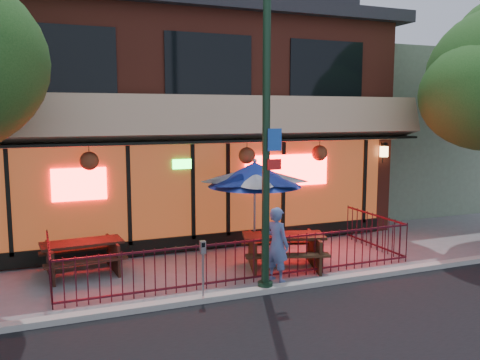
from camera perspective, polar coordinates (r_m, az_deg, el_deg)
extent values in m
plane|color=gray|center=(11.33, 1.97, -11.71)|extent=(80.00, 80.00, 0.00)
cube|color=#999993|center=(10.88, 3.07, -12.21)|extent=(80.00, 0.25, 0.12)
cube|color=maroon|center=(17.52, -7.66, 5.91)|extent=(12.00, 8.00, 6.50)
cube|color=#59230F|center=(13.82, -3.38, -1.14)|extent=(11.00, 0.06, 2.60)
cube|color=#FF0C0C|center=(14.58, 5.30, 1.08)|extent=(2.60, 0.04, 0.90)
cube|color=#FF0C0C|center=(13.02, -17.60, -0.47)|extent=(1.30, 0.04, 0.80)
cube|color=tan|center=(13.21, -2.77, 6.74)|extent=(12.20, 1.33, 1.26)
cube|color=black|center=(13.03, -19.06, 12.72)|extent=(2.40, 0.06, 1.60)
cube|color=black|center=(13.72, -3.49, 12.83)|extent=(2.40, 0.06, 1.60)
cube|color=black|center=(15.25, 9.74, 12.21)|extent=(2.40, 0.06, 1.60)
cube|color=black|center=(14.07, -3.29, -6.80)|extent=(11.00, 0.12, 0.40)
cube|color=#FFC672|center=(16.25, 15.86, 3.09)|extent=(0.18, 0.18, 0.32)
cube|color=slate|center=(22.00, 15.43, 5.38)|extent=(6.00, 7.00, 6.00)
cube|color=#3E0D17|center=(11.23, 1.57, -6.82)|extent=(8.40, 0.04, 0.04)
cube|color=#3E0D17|center=(11.47, 1.56, -10.84)|extent=(8.40, 0.04, 0.04)
cube|color=#3E0D17|center=(11.60, -20.71, -6.84)|extent=(0.04, 2.60, 0.04)
cube|color=#3E0D17|center=(14.42, 14.94, -3.84)|extent=(0.04, 2.60, 0.04)
cylinder|color=#3E0D17|center=(11.35, 1.56, -9.02)|extent=(0.02, 0.02, 1.00)
cylinder|color=black|center=(10.33, 2.96, 6.23)|extent=(0.16, 0.16, 7.00)
cylinder|color=black|center=(10.96, 2.84, -11.85)|extent=(0.32, 0.32, 0.20)
cube|color=#194CB2|center=(10.26, 3.92, 4.53)|extent=(0.30, 0.02, 0.45)
cube|color=red|center=(10.30, 3.89, 1.76)|extent=(0.30, 0.02, 0.22)
cube|color=#371C14|center=(12.41, -20.53, -8.66)|extent=(0.16, 1.31, 0.75)
cube|color=#371C14|center=(12.61, -14.07, -8.14)|extent=(0.16, 1.31, 0.75)
cube|color=#371C14|center=(12.40, -17.34, -6.75)|extent=(1.87, 0.89, 0.06)
cube|color=#371C14|center=(11.95, -16.86, -8.78)|extent=(1.83, 0.41, 0.05)
cube|color=#371C14|center=(13.01, -17.67, -7.47)|extent=(1.83, 0.41, 0.05)
cube|color=#362213|center=(12.34, 1.41, -8.15)|extent=(0.48, 1.36, 0.80)
cube|color=#362213|center=(12.58, 8.32, -7.91)|extent=(0.48, 1.36, 0.80)
cube|color=#362213|center=(12.33, 4.92, -6.26)|extent=(2.09, 1.35, 0.06)
cube|color=#362213|center=(11.85, 5.38, -8.46)|extent=(1.94, 0.87, 0.05)
cube|color=#362213|center=(12.98, 4.47, -7.02)|extent=(1.94, 0.87, 0.05)
cylinder|color=gray|center=(12.61, 1.64, -4.03)|extent=(0.05, 0.05, 2.41)
cone|color=#1C319C|center=(12.44, 1.66, 0.66)|extent=(2.30, 2.30, 0.60)
sphere|color=gray|center=(12.41, 1.67, 2.17)|extent=(0.11, 0.11, 0.11)
imported|color=#5067A0|center=(11.38, 4.16, -7.21)|extent=(0.62, 0.73, 1.68)
cylinder|color=#919399|center=(10.27, -4.18, -10.83)|extent=(0.05, 0.05, 1.00)
cube|color=#919399|center=(10.09, -4.21, -7.54)|extent=(0.11, 0.09, 0.26)
cube|color=black|center=(10.04, -4.13, -7.30)|extent=(0.07, 0.01, 0.09)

